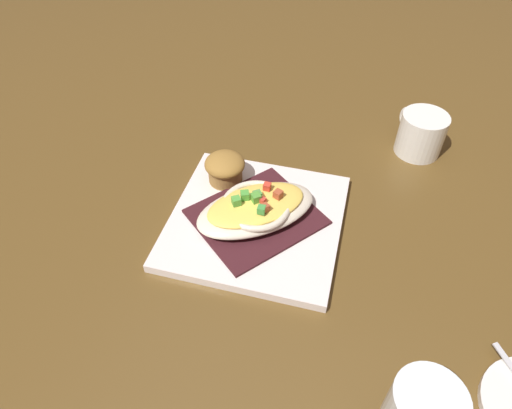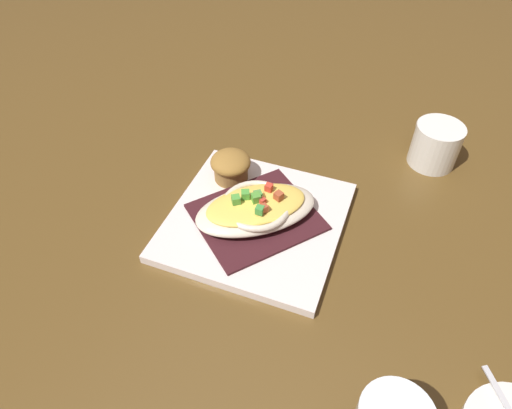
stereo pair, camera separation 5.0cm
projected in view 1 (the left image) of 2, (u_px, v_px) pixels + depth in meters
The scene contains 6 objects.
ground_plane at pixel (256, 224), 0.73m from camera, with size 2.60×2.60×0.00m, color brown.
square_plate at pixel (256, 221), 0.72m from camera, with size 0.27×0.27×0.02m, color white.
folded_napkin at pixel (256, 217), 0.72m from camera, with size 0.18×0.16×0.00m, color #3D181D.
gratin_dish at pixel (256, 208), 0.70m from camera, with size 0.21×0.21×0.05m.
muffin at pixel (225, 168), 0.76m from camera, with size 0.07×0.07×0.05m.
coffee_mug at pixel (420, 135), 0.83m from camera, with size 0.09×0.10×0.08m.
Camera 1 is at (-0.15, 0.46, 0.54)m, focal length 31.87 mm.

